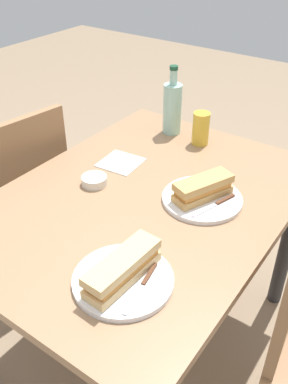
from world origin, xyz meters
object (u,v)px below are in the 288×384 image
at_px(baguette_sandwich_near, 203,188).
at_px(plate_far, 123,280).
at_px(water_bottle, 172,107).
at_px(beer_glass, 201,129).
at_px(dining_table, 144,222).
at_px(chair_near, 18,194).
at_px(baguette_sandwich_far, 123,268).
at_px(plate_near, 202,199).
at_px(knife_far, 143,285).
at_px(knife_near, 217,204).
at_px(olive_bowl, 94,180).

relative_size(baguette_sandwich_near, plate_far, 0.81).
height_order(water_bottle, beer_glass, water_bottle).
height_order(dining_table, chair_near, chair_near).
relative_size(plate_far, baguette_sandwich_far, 1.12).
bearing_deg(dining_table, plate_near, 118.93).
bearing_deg(chair_near, dining_table, 93.05).
height_order(baguette_sandwich_near, plate_far, baguette_sandwich_near).
xyz_separation_m(chair_near, plate_far, (0.30, 0.80, 0.22)).
distance_m(plate_near, plate_far, 0.43).
relative_size(chair_near, water_bottle, 3.13).
xyz_separation_m(baguette_sandwich_far, water_bottle, (-0.79, -0.36, 0.06)).
relative_size(chair_near, knife_far, 4.90).
xyz_separation_m(baguette_sandwich_near, knife_far, (0.42, 0.07, -0.03)).
bearing_deg(knife_near, beer_glass, -144.10).
bearing_deg(knife_near, baguette_sandwich_near, -101.43).
height_order(plate_near, baguette_sandwich_near, baguette_sandwich_near).
xyz_separation_m(dining_table, beer_glass, (-0.43, -0.04, 0.17)).
height_order(plate_far, beer_glass, beer_glass).
xyz_separation_m(dining_table, water_bottle, (-0.46, -0.18, 0.22)).
relative_size(knife_near, baguette_sandwich_far, 0.76).
height_order(knife_far, water_bottle, water_bottle).
relative_size(dining_table, plate_far, 4.51).
relative_size(baguette_sandwich_near, knife_far, 1.17).
height_order(knife_near, baguette_sandwich_far, baguette_sandwich_far).
distance_m(plate_near, knife_near, 0.06).
bearing_deg(baguette_sandwich_near, plate_near, -63.43).
relative_size(plate_far, olive_bowl, 2.96).
height_order(plate_near, knife_near, knife_near).
bearing_deg(baguette_sandwich_far, baguette_sandwich_near, -178.64).
height_order(dining_table, beer_glass, beer_glass).
height_order(dining_table, knife_far, knife_far).
relative_size(chair_near, baguette_sandwich_far, 3.80).
xyz_separation_m(beer_glass, olive_bowl, (0.47, -0.15, -0.05)).
bearing_deg(baguette_sandwich_near, baguette_sandwich_far, 1.36).
bearing_deg(plate_far, water_bottle, -155.73).
bearing_deg(baguette_sandwich_far, beer_glass, -164.75).
xyz_separation_m(knife_near, baguette_sandwich_far, (0.42, -0.05, 0.03)).
xyz_separation_m(knife_far, olive_bowl, (-0.29, -0.41, -0.00)).
bearing_deg(chair_near, beer_glass, 128.39).
bearing_deg(baguette_sandwich_far, chair_near, -110.77).
height_order(beer_glass, olive_bowl, beer_glass).
height_order(dining_table, plate_far, plate_far).
bearing_deg(baguette_sandwich_near, olive_bowl, -70.06).
height_order(chair_near, baguette_sandwich_near, chair_near).
bearing_deg(plate_near, dining_table, -61.07).
height_order(plate_near, plate_far, same).
xyz_separation_m(baguette_sandwich_near, olive_bowl, (0.13, -0.35, -0.03)).
relative_size(baguette_sandwich_near, water_bottle, 0.74).
distance_m(baguette_sandwich_near, plate_far, 0.43).
height_order(chair_near, knife_far, chair_near).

